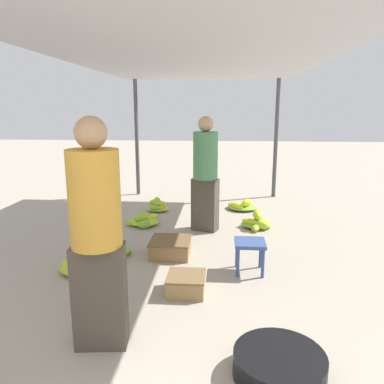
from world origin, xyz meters
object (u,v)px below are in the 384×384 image
object	(u,v)px
vendor_foreground	(97,233)
banana_pile_right_0	(257,222)
basin_black	(279,365)
banana_pile_left_2	(115,248)
stool	(250,247)
crate_mid	(186,284)
banana_pile_left_3	(158,206)
banana_pile_right_1	(240,206)
banana_pile_left_0	(83,265)
crate_near	(170,247)
banana_pile_left_1	(143,221)
shopper_walking_mid	(205,173)

from	to	relation	value
vendor_foreground	banana_pile_right_0	world-z (taller)	vendor_foreground
basin_black	banana_pile_left_2	size ratio (longest dim) A/B	1.36
stool	crate_mid	size ratio (longest dim) A/B	0.96
basin_black	banana_pile_left_3	xyz separation A→B (m)	(-1.56, 4.18, 0.01)
banana_pile_right_1	basin_black	bearing A→B (deg)	-89.14
basin_black	banana_pile_left_2	xyz separation A→B (m)	(-1.76, 2.11, -0.01)
banana_pile_left_2	basin_black	bearing A→B (deg)	-50.19
basin_black	banana_pile_right_0	world-z (taller)	banana_pile_right_0
banana_pile_left_0	crate_near	size ratio (longest dim) A/B	1.18
banana_pile_left_3	basin_black	bearing A→B (deg)	-69.49
banana_pile_left_2	crate_mid	bearing A→B (deg)	-43.44
banana_pile_right_0	banana_pile_right_1	xyz separation A→B (m)	(-0.21, 1.05, -0.03)
basin_black	banana_pile_left_1	xyz separation A→B (m)	(-1.66, 3.36, -0.02)
banana_pile_right_0	crate_near	size ratio (longest dim) A/B	1.15
vendor_foreground	crate_mid	bearing A→B (deg)	57.21
vendor_foreground	banana_pile_left_3	world-z (taller)	vendor_foreground
vendor_foreground	banana_pile_left_0	distance (m)	1.70
basin_black	shopper_walking_mid	distance (m)	3.35
banana_pile_left_1	shopper_walking_mid	xyz separation A→B (m)	(1.00, -0.18, 0.82)
crate_mid	banana_pile_left_0	bearing A→B (deg)	160.60
banana_pile_left_1	shopper_walking_mid	bearing A→B (deg)	-10.02
vendor_foreground	crate_near	xyz separation A→B (m)	(0.28, 1.86, -0.82)
banana_pile_left_0	banana_pile_right_1	bearing A→B (deg)	55.67
banana_pile_right_1	crate_mid	xyz separation A→B (m)	(-0.69, -3.24, 0.03)
vendor_foreground	crate_near	bearing A→B (deg)	81.35
banana_pile_left_1	crate_mid	distance (m)	2.37
crate_mid	banana_pile_left_2	bearing A→B (deg)	136.56
stool	shopper_walking_mid	size ratio (longest dim) A/B	0.21
banana_pile_left_1	banana_pile_right_0	world-z (taller)	banana_pile_right_0
basin_black	banana_pile_left_0	world-z (taller)	banana_pile_left_0
banana_pile_left_0	banana_pile_right_1	distance (m)	3.40
vendor_foreground	crate_mid	distance (m)	1.34
banana_pile_right_0	stool	bearing A→B (deg)	-98.16
banana_pile_left_2	banana_pile_left_3	distance (m)	2.07
banana_pile_left_3	banana_pile_right_0	xyz separation A→B (m)	(1.71, -0.82, -0.01)
crate_near	banana_pile_left_0	bearing A→B (deg)	-150.15
stool	crate_mid	distance (m)	0.89
crate_near	shopper_walking_mid	bearing A→B (deg)	69.79
basin_black	crate_mid	bearing A→B (deg)	123.07
vendor_foreground	basin_black	distance (m)	1.59
banana_pile_left_2	banana_pile_left_3	xyz separation A→B (m)	(0.20, 2.06, 0.02)
banana_pile_right_0	banana_pile_right_1	distance (m)	1.07
vendor_foreground	banana_pile_left_2	size ratio (longest dim) A/B	3.79
basin_black	vendor_foreground	bearing A→B (deg)	168.60
stool	banana_pile_left_2	distance (m)	1.74
banana_pile_left_2	banana_pile_right_0	xyz separation A→B (m)	(1.91, 1.24, 0.01)
banana_pile_left_0	shopper_walking_mid	distance (m)	2.22
vendor_foreground	stool	world-z (taller)	vendor_foreground
banana_pile_left_3	banana_pile_right_0	world-z (taller)	banana_pile_right_0
banana_pile_left_0	banana_pile_right_0	size ratio (longest dim) A/B	1.03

